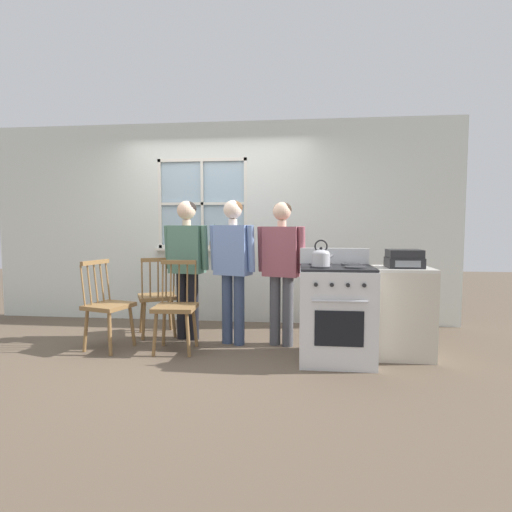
% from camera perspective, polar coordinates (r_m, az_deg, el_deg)
% --- Properties ---
extents(ground_plane, '(16.00, 16.00, 0.00)m').
position_cam_1_polar(ground_plane, '(4.33, -9.14, -13.40)').
color(ground_plane, brown).
extents(wall_back, '(6.40, 0.16, 2.70)m').
position_cam_1_polar(wall_back, '(5.48, -5.29, 4.49)').
color(wall_back, silver).
rests_on(wall_back, ground_plane).
extents(chair_by_window, '(0.50, 0.51, 0.95)m').
position_cam_1_polar(chair_by_window, '(4.57, -20.47, -6.78)').
color(chair_by_window, olive).
rests_on(chair_by_window, ground_plane).
extents(chair_near_wall, '(0.55, 0.54, 0.95)m').
position_cam_1_polar(chair_near_wall, '(4.94, -13.95, -5.81)').
color(chair_near_wall, olive).
rests_on(chair_near_wall, ground_plane).
extents(chair_center_cluster, '(0.44, 0.42, 0.95)m').
position_cam_1_polar(chair_center_cluster, '(4.29, -11.39, -7.29)').
color(chair_center_cluster, olive).
rests_on(chair_center_cluster, ground_plane).
extents(person_elderly_left, '(0.55, 0.28, 1.60)m').
position_cam_1_polar(person_elderly_left, '(4.64, -9.83, 0.10)').
color(person_elderly_left, black).
rests_on(person_elderly_left, ground_plane).
extents(person_teen_center, '(0.54, 0.32, 1.59)m').
position_cam_1_polar(person_teen_center, '(4.39, -3.32, -0.23)').
color(person_teen_center, '#384766').
rests_on(person_teen_center, ground_plane).
extents(person_adult_right, '(0.55, 0.31, 1.57)m').
position_cam_1_polar(person_adult_right, '(4.34, 3.69, -0.54)').
color(person_adult_right, '#4C4C51').
rests_on(person_adult_right, ground_plane).
extents(stove, '(0.70, 0.68, 1.08)m').
position_cam_1_polar(stove, '(4.00, 11.34, -7.90)').
color(stove, silver).
rests_on(stove, ground_plane).
extents(kettle, '(0.21, 0.17, 0.25)m').
position_cam_1_polar(kettle, '(3.78, 9.27, -0.13)').
color(kettle, '#B7B7BC').
rests_on(kettle, stove).
extents(potted_plant, '(0.13, 0.13, 0.35)m').
position_cam_1_polar(potted_plant, '(5.41, -5.96, 2.09)').
color(potted_plant, '#935B3D').
rests_on(potted_plant, wall_back).
extents(side_counter, '(0.55, 0.50, 0.90)m').
position_cam_1_polar(side_counter, '(4.31, 20.15, -7.49)').
color(side_counter, beige).
rests_on(side_counter, ground_plane).
extents(stereo, '(0.34, 0.29, 0.18)m').
position_cam_1_polar(stereo, '(4.22, 20.41, -0.38)').
color(stereo, '#232326').
rests_on(stereo, side_counter).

